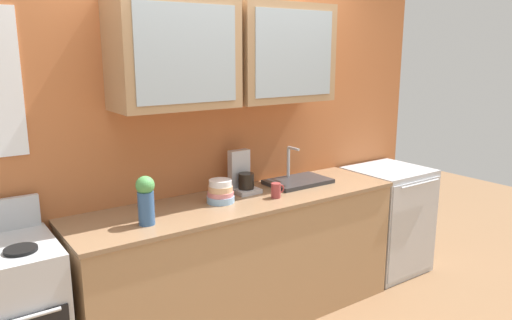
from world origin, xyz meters
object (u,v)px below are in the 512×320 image
at_px(cup_near_sink, 276,190).
at_px(dishwasher, 387,219).
at_px(bowl_stack, 221,192).
at_px(vase, 146,199).
at_px(coffee_maker, 242,176).
at_px(sink_faucet, 298,181).

distance_m(cup_near_sink, dishwasher, 1.38).
xyz_separation_m(bowl_stack, dishwasher, (1.64, -0.02, -0.52)).
distance_m(vase, coffee_maker, 0.86).
relative_size(dishwasher, coffee_maker, 3.09).
bearing_deg(vase, bowl_stack, 11.83).
distance_m(vase, cup_near_sink, 0.93).
height_order(dishwasher, coffee_maker, coffee_maker).
distance_m(bowl_stack, coffee_maker, 0.29).
bearing_deg(vase, coffee_maker, 16.99).
bearing_deg(dishwasher, vase, -177.58).
relative_size(sink_faucet, cup_near_sink, 4.53).
height_order(vase, coffee_maker, coffee_maker).
distance_m(sink_faucet, dishwasher, 1.05).
bearing_deg(bowl_stack, sink_faucet, 5.32).
bearing_deg(bowl_stack, vase, -168.17).
bearing_deg(coffee_maker, sink_faucet, -8.33).
height_order(cup_near_sink, coffee_maker, coffee_maker).
relative_size(cup_near_sink, coffee_maker, 0.36).
height_order(vase, cup_near_sink, vase).
bearing_deg(bowl_stack, coffee_maker, 27.23).
height_order(cup_near_sink, dishwasher, cup_near_sink).
height_order(sink_faucet, dishwasher, sink_faucet).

